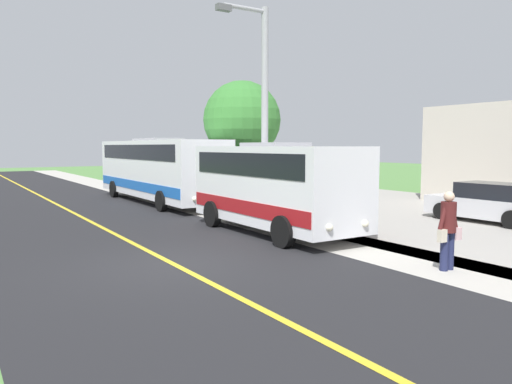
% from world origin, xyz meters
% --- Properties ---
extents(ground_plane, '(120.00, 120.00, 0.00)m').
position_xyz_m(ground_plane, '(0.00, 0.00, 0.00)').
color(ground_plane, '#548442').
extents(road_surface, '(8.00, 100.00, 0.01)m').
position_xyz_m(road_surface, '(0.00, 0.00, 0.00)').
color(road_surface, black).
rests_on(road_surface, ground).
extents(sidewalk, '(2.40, 100.00, 0.01)m').
position_xyz_m(sidewalk, '(-5.20, 0.00, 0.00)').
color(sidewalk, '#B2ADA3').
rests_on(sidewalk, ground).
extents(road_centre_line, '(0.16, 100.00, 0.00)m').
position_xyz_m(road_centre_line, '(0.00, 0.00, 0.01)').
color(road_centre_line, gold).
rests_on(road_centre_line, ground).
extents(shuttle_bus_front, '(2.56, 6.93, 2.90)m').
position_xyz_m(shuttle_bus_front, '(-4.46, -2.20, 1.60)').
color(shuttle_bus_front, white).
rests_on(shuttle_bus_front, ground).
extents(transit_bus_rear, '(2.68, 11.36, 3.18)m').
position_xyz_m(transit_bus_rear, '(-4.52, -12.54, 1.75)').
color(transit_bus_rear, white).
rests_on(transit_bus_rear, ground).
extents(pedestrian_with_bags, '(0.72, 0.34, 1.79)m').
position_xyz_m(pedestrian_with_bags, '(-4.99, 3.88, 0.97)').
color(pedestrian_with_bags, '#1E2347').
rests_on(pedestrian_with_bags, ground).
extents(street_light_pole, '(1.97, 0.24, 7.49)m').
position_xyz_m(street_light_pole, '(-4.87, -3.60, 4.15)').
color(street_light_pole, '#9E9EA3').
rests_on(street_light_pole, ground).
extents(parked_car_near, '(2.09, 4.44, 1.45)m').
position_xyz_m(parked_car_near, '(-12.48, 0.21, 0.69)').
color(parked_car_near, silver).
rests_on(parked_car_near, ground).
extents(tree_curbside, '(3.63, 3.63, 5.84)m').
position_xyz_m(tree_curbside, '(-7.40, -9.17, 4.00)').
color(tree_curbside, brown).
rests_on(tree_curbside, ground).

